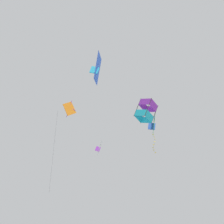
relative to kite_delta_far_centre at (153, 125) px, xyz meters
The scene contains 5 objects.
kite_delta_far_centre is the anchor object (origin of this frame).
kite_delta_low_drifter 6.19m from the kite_delta_far_centre, behind, with size 1.15×1.91×1.20m.
kite_diamond_near_left 9.65m from the kite_delta_far_centre, 168.77° to the right, with size 1.98×2.03×11.01m.
kite_delta_highest 8.35m from the kite_delta_far_centre, 130.17° to the right, with size 1.75×3.49×2.19m.
kite_box_mid_left 4.18m from the kite_delta_far_centre, 90.44° to the right, with size 2.33×1.84×2.36m.
Camera 1 is at (7.80, -25.94, 4.07)m, focal length 55.84 mm.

